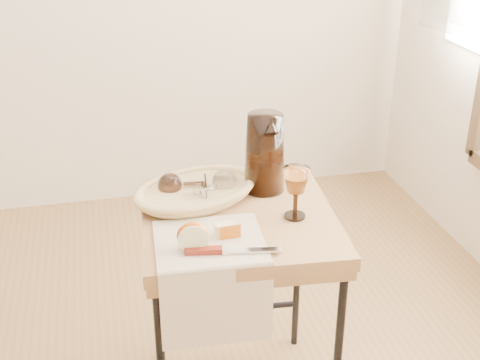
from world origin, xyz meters
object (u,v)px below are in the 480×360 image
object	(u,v)px
goblet_lying_a	(185,184)
goblet_lying_b	(214,186)
pitcher	(265,153)
bread_basket	(196,193)
table_knife	(229,249)
tea_towel	(209,242)
apple_half	(193,235)
side_table	(239,313)
wine_goblet	(296,193)

from	to	relation	value
goblet_lying_a	goblet_lying_b	xyz separation A→B (m)	(0.08, -0.04, 0.00)
goblet_lying_a	pitcher	distance (m)	0.26
bread_basket	table_knife	xyz separation A→B (m)	(0.03, -0.32, -0.01)
goblet_lying_a	tea_towel	bearing A→B (deg)	100.82
tea_towel	bread_basket	bearing A→B (deg)	91.47
goblet_lying_b	apple_half	xyz separation A→B (m)	(-0.11, -0.26, -0.01)
goblet_lying_b	pitcher	xyz separation A→B (m)	(0.17, 0.05, 0.07)
side_table	wine_goblet	size ratio (longest dim) A/B	4.52
bread_basket	table_knife	distance (m)	0.32
tea_towel	bread_basket	xyz separation A→B (m)	(0.01, 0.25, 0.02)
table_knife	goblet_lying_a	bearing A→B (deg)	110.83
goblet_lying_a	wine_goblet	size ratio (longest dim) A/B	0.76
bread_basket	tea_towel	bearing A→B (deg)	-112.42
goblet_lying_a	goblet_lying_b	size ratio (longest dim) A/B	0.97
bread_basket	pitcher	xyz separation A→B (m)	(0.22, 0.02, 0.10)
goblet_lying_a	wine_goblet	distance (m)	0.34
pitcher	wine_goblet	size ratio (longest dim) A/B	1.83
side_table	table_knife	xyz separation A→B (m)	(-0.07, -0.20, 0.37)
goblet_lying_a	pitcher	world-z (taller)	pitcher
side_table	tea_towel	distance (m)	0.39
bread_basket	table_knife	size ratio (longest dim) A/B	1.40
pitcher	apple_half	distance (m)	0.41
goblet_lying_b	pitcher	size ratio (longest dim) A/B	0.43
pitcher	table_knife	bearing A→B (deg)	-114.14
tea_towel	table_knife	xyz separation A→B (m)	(0.04, -0.07, 0.01)
goblet_lying_a	table_knife	bearing A→B (deg)	106.36
apple_half	tea_towel	bearing A→B (deg)	35.28
apple_half	table_knife	world-z (taller)	apple_half
tea_towel	goblet_lying_a	world-z (taller)	goblet_lying_a
goblet_lying_b	wine_goblet	xyz separation A→B (m)	(0.20, -0.15, 0.03)
wine_goblet	table_knife	bearing A→B (deg)	-145.80
bread_basket	wine_goblet	xyz separation A→B (m)	(0.26, -0.17, 0.06)
apple_half	table_knife	size ratio (longest dim) A/B	0.34
side_table	tea_towel	xyz separation A→B (m)	(-0.11, -0.13, 0.36)
goblet_lying_b	table_knife	bearing A→B (deg)	-128.47
goblet_lying_b	side_table	bearing A→B (deg)	-97.39
side_table	goblet_lying_b	distance (m)	0.42
side_table	table_knife	size ratio (longest dim) A/B	2.85
bread_basket	wine_goblet	size ratio (longest dim) A/B	2.22
side_table	goblet_lying_a	world-z (taller)	goblet_lying_a
pitcher	goblet_lying_a	bearing A→B (deg)	-173.98
bread_basket	goblet_lying_a	bearing A→B (deg)	132.58
pitcher	table_knife	xyz separation A→B (m)	(-0.18, -0.35, -0.11)
goblet_lying_a	side_table	bearing A→B (deg)	140.52
tea_towel	pitcher	bearing A→B (deg)	54.06
goblet_lying_a	wine_goblet	xyz separation A→B (m)	(0.29, -0.18, 0.03)
side_table	pitcher	distance (m)	0.51
wine_goblet	table_knife	size ratio (longest dim) A/B	0.63
wine_goblet	apple_half	distance (m)	0.33
table_knife	apple_half	bearing A→B (deg)	163.67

